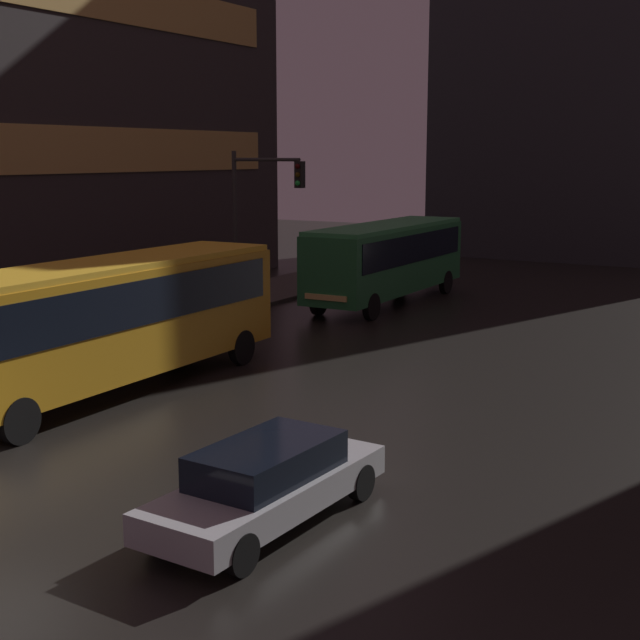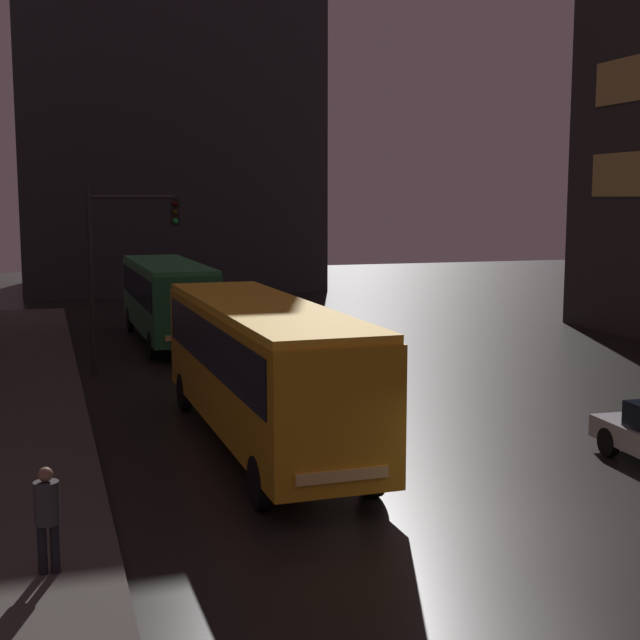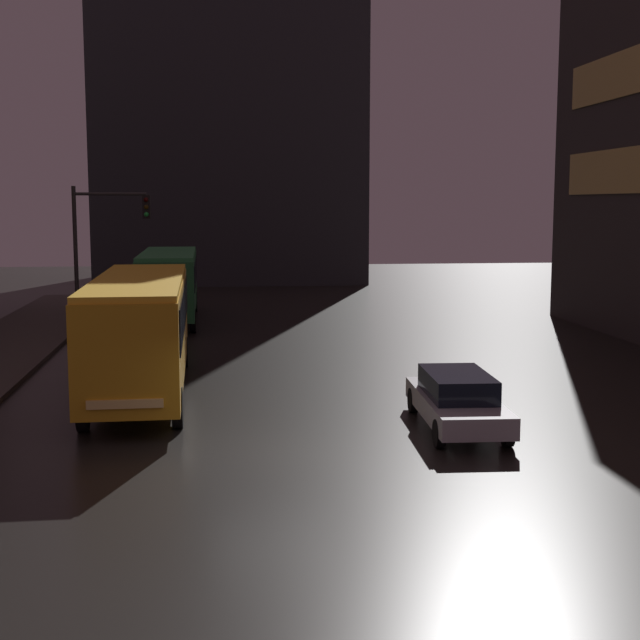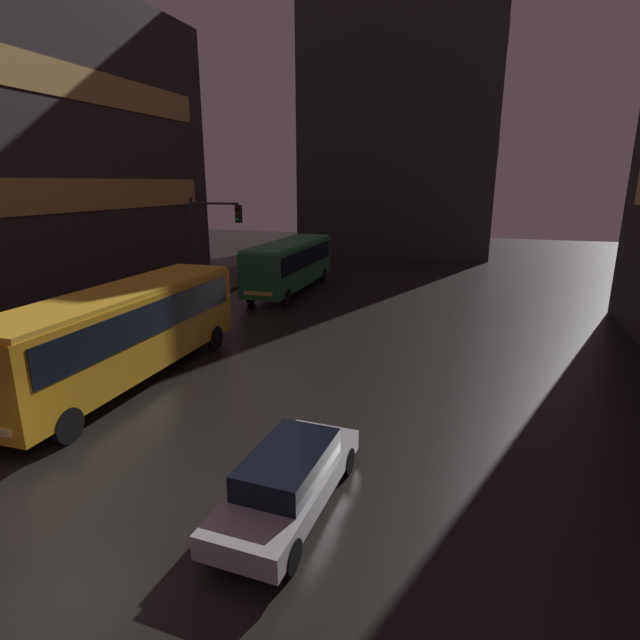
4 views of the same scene
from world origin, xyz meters
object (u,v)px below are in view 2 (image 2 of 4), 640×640
object	(u,v)px
pedestrian_near	(47,511)
traffic_light_main	(122,249)
bus_far	(167,293)
bus_near	(261,359)

from	to	relation	value
pedestrian_near	traffic_light_main	distance (m)	16.63
bus_far	traffic_light_main	distance (m)	6.65
bus_near	bus_far	bearing A→B (deg)	-90.89
bus_near	traffic_light_main	distance (m)	10.30
bus_far	traffic_light_main	xyz separation A→B (m)	(-2.21, -5.91, 2.10)
bus_near	bus_far	size ratio (longest dim) A/B	1.09
bus_near	pedestrian_near	xyz separation A→B (m)	(-4.80, -6.31, -0.94)
bus_near	bus_far	world-z (taller)	bus_near
bus_far	pedestrian_near	world-z (taller)	bus_far
bus_near	traffic_light_main	xyz separation A→B (m)	(-2.22, 9.85, 2.02)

